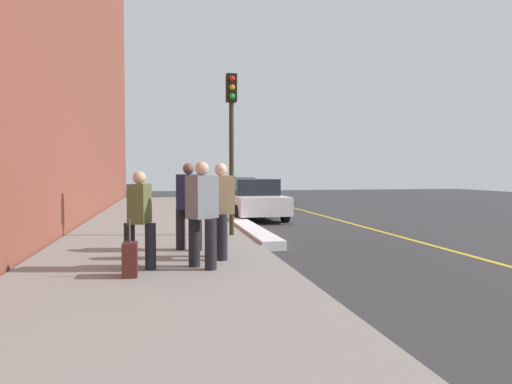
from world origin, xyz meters
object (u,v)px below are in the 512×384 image
object	(u,v)px
parked_car_green	(236,193)
pedestrian_grey_coat	(202,211)
parked_car_white	(254,199)
pedestrian_navy_coat	(189,204)
pedestrian_tan_coat	(221,208)
rolling_suitcase	(130,259)
parked_car_navy	(220,189)
pedestrian_olive_coat	(140,217)
traffic_light_pole	(231,126)

from	to	relation	value
parked_car_green	pedestrian_grey_coat	size ratio (longest dim) A/B	2.38
parked_car_white	pedestrian_navy_coat	size ratio (longest dim) A/B	2.51
pedestrian_tan_coat	rolling_suitcase	distance (m)	2.11
pedestrian_navy_coat	parked_car_green	bearing A→B (deg)	166.94
parked_car_navy	pedestrian_olive_coat	bearing A→B (deg)	-10.54
pedestrian_navy_coat	pedestrian_olive_coat	xyz separation A→B (m)	(1.77, -0.90, -0.09)
parked_car_white	rolling_suitcase	xyz separation A→B (m)	(9.88, -3.87, -0.34)
parked_car_navy	rolling_suitcase	distance (m)	21.04
parked_car_white	pedestrian_grey_coat	size ratio (longest dim) A/B	2.53
pedestrian_tan_coat	pedestrian_navy_coat	world-z (taller)	pedestrian_navy_coat
parked_car_navy	rolling_suitcase	xyz separation A→B (m)	(20.68, -3.88, -0.34)
traffic_light_pole	rolling_suitcase	distance (m)	5.53
pedestrian_olive_coat	traffic_light_pole	bearing A→B (deg)	151.53
rolling_suitcase	parked_car_white	bearing A→B (deg)	158.62
pedestrian_navy_coat	pedestrian_olive_coat	bearing A→B (deg)	-26.95
pedestrian_tan_coat	pedestrian_navy_coat	distance (m)	1.18
pedestrian_grey_coat	traffic_light_pole	xyz separation A→B (m)	(-3.98, 1.08, 1.84)
parked_car_green	pedestrian_olive_coat	distance (m)	15.22
parked_car_white	traffic_light_pole	distance (m)	6.13
parked_car_navy	parked_car_green	world-z (taller)	same
pedestrian_navy_coat	pedestrian_olive_coat	size ratio (longest dim) A/B	1.11
pedestrian_tan_coat	pedestrian_olive_coat	xyz separation A→B (m)	(0.71, -1.44, -0.08)
parked_car_navy	pedestrian_grey_coat	bearing A→B (deg)	-7.67
pedestrian_tan_coat	pedestrian_navy_coat	xyz separation A→B (m)	(-1.05, -0.54, 0.01)
pedestrian_tan_coat	rolling_suitcase	xyz separation A→B (m)	(1.24, -1.56, -0.68)
rolling_suitcase	parked_car_navy	bearing A→B (deg)	169.39
pedestrian_olive_coat	traffic_light_pole	xyz separation A→B (m)	(-3.87, 2.10, 1.92)
pedestrian_tan_coat	traffic_light_pole	size ratio (longest dim) A/B	0.43
pedestrian_tan_coat	pedestrian_olive_coat	bearing A→B (deg)	-63.57
parked_car_green	pedestrian_tan_coat	xyz separation A→B (m)	(13.99, -2.46, 0.34)
pedestrian_tan_coat	rolling_suitcase	world-z (taller)	pedestrian_tan_coat
parked_car_navy	rolling_suitcase	bearing A→B (deg)	-10.61
parked_car_white	pedestrian_grey_coat	xyz separation A→B (m)	(9.47, -2.72, 0.35)
pedestrian_tan_coat	parked_car_white	bearing A→B (deg)	165.07
parked_car_green	traffic_light_pole	size ratio (longest dim) A/B	1.04
parked_car_green	traffic_light_pole	bearing A→B (deg)	-9.43
parked_car_white	pedestrian_navy_coat	world-z (taller)	pedestrian_navy_coat
parked_car_green	pedestrian_tan_coat	distance (m)	14.21
pedestrian_olive_coat	parked_car_navy	bearing A→B (deg)	169.46
rolling_suitcase	pedestrian_tan_coat	bearing A→B (deg)	128.34
parked_car_white	pedestrian_olive_coat	xyz separation A→B (m)	(9.36, -3.74, 0.26)
pedestrian_olive_coat	pedestrian_grey_coat	bearing A→B (deg)	83.78
parked_car_white	pedestrian_navy_coat	xyz separation A→B (m)	(7.59, -2.85, 0.35)
pedestrian_olive_coat	pedestrian_navy_coat	bearing A→B (deg)	153.05
traffic_light_pole	pedestrian_grey_coat	bearing A→B (deg)	-15.15
rolling_suitcase	parked_car_green	bearing A→B (deg)	165.20
pedestrian_navy_coat	traffic_light_pole	world-z (taller)	traffic_light_pole
parked_car_navy	pedestrian_tan_coat	size ratio (longest dim) A/B	2.54
pedestrian_grey_coat	pedestrian_tan_coat	bearing A→B (deg)	153.23
parked_car_navy	parked_car_green	xyz separation A→B (m)	(5.45, 0.15, -0.00)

